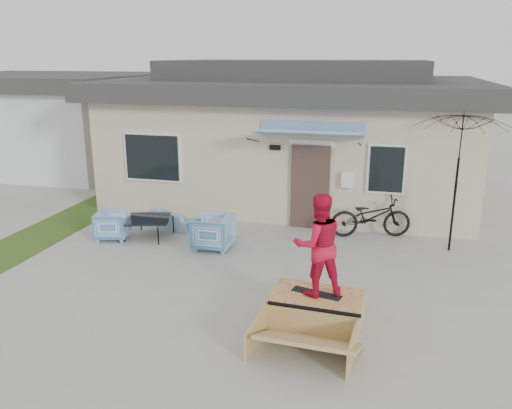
% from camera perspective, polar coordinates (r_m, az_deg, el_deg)
% --- Properties ---
extents(ground, '(90.00, 90.00, 0.00)m').
position_cam_1_polar(ground, '(9.32, -4.62, -10.59)').
color(ground, '#999A91').
rests_on(ground, ground).
extents(grass_strip, '(1.40, 8.00, 0.01)m').
position_cam_1_polar(grass_strip, '(13.34, -23.35, -3.49)').
color(grass_strip, '#2E4A18').
rests_on(grass_strip, ground).
extents(house, '(10.80, 8.49, 4.10)m').
position_cam_1_polar(house, '(16.24, 4.44, 8.15)').
color(house, '#C6B696').
rests_on(house, ground).
extents(neighbor_house, '(8.60, 7.60, 3.50)m').
position_cam_1_polar(neighbor_house, '(22.37, -22.41, 8.78)').
color(neighbor_house, silver).
rests_on(neighbor_house, ground).
extents(loveseat, '(1.50, 0.95, 0.56)m').
position_cam_1_polar(loveseat, '(13.23, -9.13, -1.22)').
color(loveseat, '#286BA8').
rests_on(loveseat, ground).
extents(armchair_left, '(0.82, 0.85, 0.74)m').
position_cam_1_polar(armchair_left, '(12.64, -15.54, -2.04)').
color(armchair_left, '#286BA8').
rests_on(armchair_left, ground).
extents(armchair_right, '(0.78, 0.83, 0.84)m').
position_cam_1_polar(armchair_right, '(11.59, -4.82, -2.86)').
color(armchair_right, '#286BA8').
rests_on(armchair_right, ground).
extents(coffee_table, '(1.21, 1.21, 0.48)m').
position_cam_1_polar(coffee_table, '(12.57, -11.72, -2.51)').
color(coffee_table, black).
rests_on(coffee_table, ground).
extents(bicycle, '(2.02, 1.15, 1.22)m').
position_cam_1_polar(bicycle, '(12.54, 12.58, -0.82)').
color(bicycle, black).
rests_on(bicycle, ground).
extents(patio_umbrella, '(2.30, 2.18, 2.20)m').
position_cam_1_polar(patio_umbrella, '(11.87, 21.32, 3.19)').
color(patio_umbrella, black).
rests_on(patio_umbrella, ground).
extents(skate_ramp, '(1.54, 1.99, 0.48)m').
position_cam_1_polar(skate_ramp, '(8.57, 6.58, -11.38)').
color(skate_ramp, tan).
rests_on(skate_ramp, ground).
extents(skateboard, '(0.84, 0.40, 0.05)m').
position_cam_1_polar(skateboard, '(8.49, 6.70, -9.64)').
color(skateboard, black).
rests_on(skateboard, skate_ramp).
extents(skater, '(1.00, 0.92, 1.66)m').
position_cam_1_polar(skater, '(8.16, 6.90, -4.21)').
color(skater, red).
rests_on(skater, skateboard).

